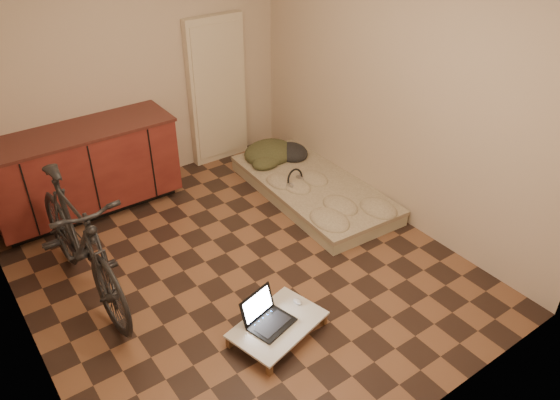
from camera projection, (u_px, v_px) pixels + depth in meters
room_shell at (233, 137)px, 4.22m from camera, size 3.50×4.00×2.60m
cabinets at (84, 171)px, 5.47m from camera, size 1.84×0.62×0.91m
appliance_panel at (217, 91)px, 6.26m from camera, size 0.70×0.10×1.70m
bicycle at (78, 236)px, 4.32m from camera, size 0.61×1.85×1.19m
futon at (313, 188)px, 5.91m from camera, size 1.05×2.02×0.17m
clothing_pile at (275, 147)px, 6.29m from camera, size 0.67×0.57×0.26m
headphones at (295, 178)px, 5.76m from camera, size 0.29×0.27×0.17m
lap_desk at (278, 325)px, 4.17m from camera, size 0.81×0.62×0.12m
laptop at (267, 317)px, 4.15m from camera, size 0.40×0.37×0.23m
mouse at (298, 301)px, 4.35m from camera, size 0.06×0.09×0.03m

